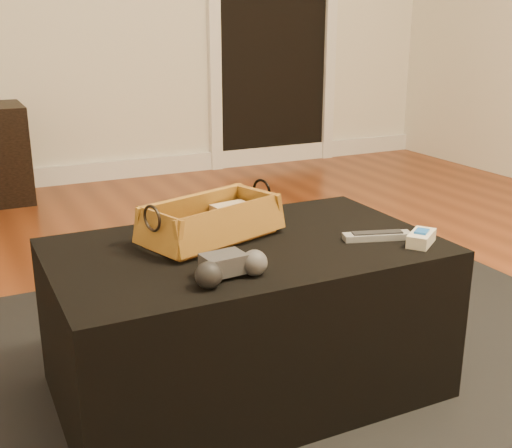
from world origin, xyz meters
name	(u,v)px	position (x,y,z in m)	size (l,w,h in m)	color
floor	(309,389)	(0.00, 0.00, -0.01)	(5.00, 5.50, 0.01)	brown
baseboard	(94,172)	(0.00, 2.73, 0.06)	(5.00, 0.04, 0.12)	white
doorway_opening	(274,16)	(1.30, 2.73, 1.02)	(0.82, 0.02, 2.00)	black
door_jamb_left	(214,16)	(0.85, 2.72, 1.02)	(0.08, 0.05, 2.05)	white
door_jamb_right	(331,17)	(1.75, 2.72, 1.02)	(0.08, 0.05, 2.05)	white
area_rug	(254,397)	(-0.16, 0.02, 0.01)	(2.60, 2.00, 0.01)	black
ottoman	(246,318)	(-0.16, 0.07, 0.22)	(1.00, 0.60, 0.42)	black
tv_remote	(210,234)	(-0.24, 0.13, 0.46)	(0.20, 0.04, 0.02)	black
cloth_bundle	(232,214)	(-0.14, 0.21, 0.47)	(0.10, 0.07, 0.06)	tan
wicker_basket	(211,223)	(-0.23, 0.15, 0.48)	(0.42, 0.31, 0.13)	#AE6D27
game_controller	(229,267)	(-0.30, -0.13, 0.46)	(0.19, 0.12, 0.06)	#333336
silver_remote	(377,236)	(0.17, -0.04, 0.44)	(0.19, 0.09, 0.02)	#919498
cream_gadget	(421,238)	(0.25, -0.13, 0.45)	(0.12, 0.10, 0.04)	beige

